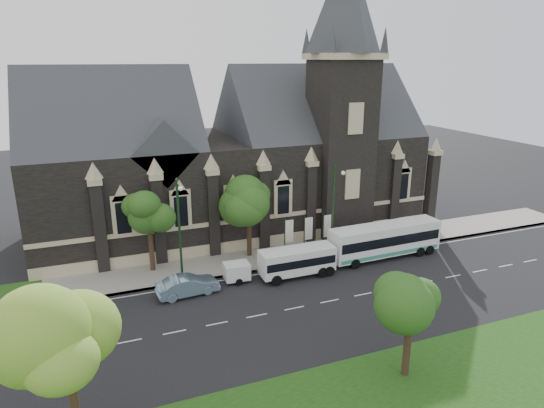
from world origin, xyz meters
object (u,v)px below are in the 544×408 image
tree_walk_left (150,209)px  shuttle_bus (297,260)px  street_lamp_near (334,207)px  banner_flag_center (307,231)px  street_lamp_mid (180,226)px  box_trailer (237,271)px  tree_park_east (412,303)px  banner_flag_left (288,234)px  tour_coach (385,240)px  sedan (188,285)px  banner_flag_right (326,228)px  tree_walk_right (250,197)px  tree_park_near (70,334)px

tree_walk_left → shuttle_bus: (11.28, -5.72, -4.26)m
street_lamp_near → shuttle_bus: 6.17m
street_lamp_near → banner_flag_center: 3.74m
street_lamp_mid → box_trailer: street_lamp_mid is taller
tree_park_east → banner_flag_left: 18.46m
tree_park_east → shuttle_bus: tree_park_east is taller
shuttle_bus → box_trailer: 5.27m
tree_walk_left → tour_coach: tree_walk_left is taller
shuttle_bus → sedan: size_ratio=1.33×
street_lamp_near → street_lamp_mid: size_ratio=1.00×
tree_park_east → street_lamp_near: bearing=76.9°
banner_flag_right → sedan: 14.91m
tree_walk_right → sedan: bearing=-141.8°
tree_park_east → shuttle_bus: bearing=92.8°
shuttle_bus → box_trailer: shuttle_bus is taller
tree_park_near → tree_park_east: (17.95, -0.55, -1.80)m
tree_walk_right → banner_flag_left: 4.92m
tree_park_near → shuttle_bus: 22.61m
tree_walk_right → street_lamp_near: street_lamp_near is taller
banner_flag_right → box_trailer: banner_flag_right is taller
tree_walk_right → box_trailer: size_ratio=2.54×
street_lamp_near → banner_flag_left: bearing=152.8°
tree_walk_left → banner_flag_center: (14.08, -1.70, -3.35)m
banner_flag_left → banner_flag_center: same height
tree_park_near → tree_walk_right: size_ratio=1.10×
street_lamp_near → sedan: (-14.00, -2.05, -4.30)m
shuttle_bus → sedan: 9.51m
tree_walk_right → banner_flag_right: 8.05m
tree_walk_left → banner_flag_right: bearing=-6.0°
banner_flag_left → tree_park_near: bearing=-135.5°
tree_walk_left → tour_coach: bearing=-13.6°
tree_park_east → banner_flag_left: (0.11, 18.32, -2.24)m
tree_park_near → tree_walk_left: size_ratio=1.12×
box_trailer → sedan: 4.41m
tree_park_near → box_trailer: tree_park_near is taller
street_lamp_near → tour_coach: 6.01m
tree_park_east → tree_walk_right: bearing=98.4°
tree_walk_left → banner_flag_right: (16.08, -1.70, -3.35)m
tree_park_near → banner_flag_left: size_ratio=2.14×
street_lamp_near → tour_coach: size_ratio=0.81×
tree_walk_left → shuttle_bus: bearing=-26.9°
tour_coach → sedan: (-18.80, -0.66, -0.96)m
tree_walk_right → banner_flag_center: size_ratio=1.95×
tree_park_east → tree_walk_right: tree_walk_right is taller
tree_walk_left → banner_flag_center: bearing=-6.9°
banner_flag_right → box_trailer: bearing=-162.8°
tree_walk_right → banner_flag_left: tree_walk_right is taller
banner_flag_center → banner_flag_right: same height
street_lamp_mid → banner_flag_left: size_ratio=2.25×
tree_walk_right → tour_coach: (11.58, -5.01, -4.05)m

